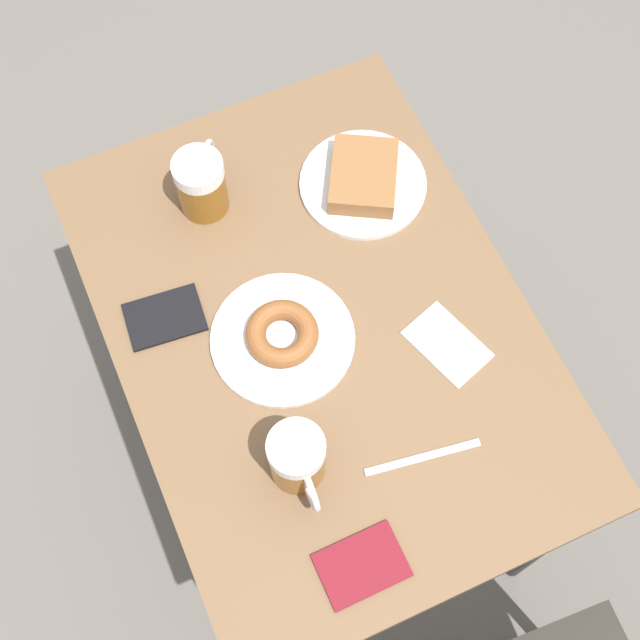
{
  "coord_description": "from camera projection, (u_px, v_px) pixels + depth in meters",
  "views": [
    {
      "loc": [
        0.24,
        0.54,
        2.1
      ],
      "look_at": [
        0.0,
        0.0,
        0.79
      ],
      "focal_mm": 50.0,
      "sensor_mm": 36.0,
      "label": 1
    }
  ],
  "objects": [
    {
      "name": "beer_mug_left",
      "position": [
        202.0,
        183.0,
        1.5
      ],
      "size": [
        0.1,
        0.12,
        0.12
      ],
      "color": "#8C5619",
      "rests_on": "table"
    },
    {
      "name": "napkin_folded",
      "position": [
        447.0,
        344.0,
        1.44
      ],
      "size": [
        0.12,
        0.15,
        0.0
      ],
      "rotation": [
        0.0,
        0.0,
        5.03
      ],
      "color": "white",
      "rests_on": "table"
    },
    {
      "name": "ground_plane",
      "position": [
        320.0,
        452.0,
        2.16
      ],
      "size": [
        8.0,
        8.0,
        0.0
      ],
      "primitive_type": "plane",
      "color": "#666059"
    },
    {
      "name": "plate_with_donut",
      "position": [
        282.0,
        336.0,
        1.44
      ],
      "size": [
        0.24,
        0.24,
        0.04
      ],
      "color": "white",
      "rests_on": "table"
    },
    {
      "name": "fork",
      "position": [
        423.0,
        457.0,
        1.37
      ],
      "size": [
        0.19,
        0.04,
        0.0
      ],
      "rotation": [
        0.0,
        0.0,
        4.56
      ],
      "color": "silver",
      "rests_on": "table"
    },
    {
      "name": "passport_far_edge",
      "position": [
        165.0,
        317.0,
        1.46
      ],
      "size": [
        0.13,
        0.1,
        0.01
      ],
      "rotation": [
        0.0,
        0.0,
        1.48
      ],
      "color": "black",
      "rests_on": "table"
    },
    {
      "name": "passport_near_edge",
      "position": [
        362.0,
        565.0,
        1.3
      ],
      "size": [
        0.13,
        0.09,
        0.01
      ],
      "rotation": [
        0.0,
        0.0,
        1.58
      ],
      "color": "maroon",
      "rests_on": "table"
    },
    {
      "name": "table",
      "position": [
        320.0,
        344.0,
        1.53
      ],
      "size": [
        0.66,
        0.94,
        0.77
      ],
      "color": "brown",
      "rests_on": "ground_plane"
    },
    {
      "name": "beer_mug_center",
      "position": [
        298.0,
        459.0,
        1.31
      ],
      "size": [
        0.09,
        0.13,
        0.12
      ],
      "color": "#8C5619",
      "rests_on": "table"
    },
    {
      "name": "plate_with_cake",
      "position": [
        363.0,
        180.0,
        1.55
      ],
      "size": [
        0.22,
        0.22,
        0.05
      ],
      "color": "white",
      "rests_on": "table"
    }
  ]
}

